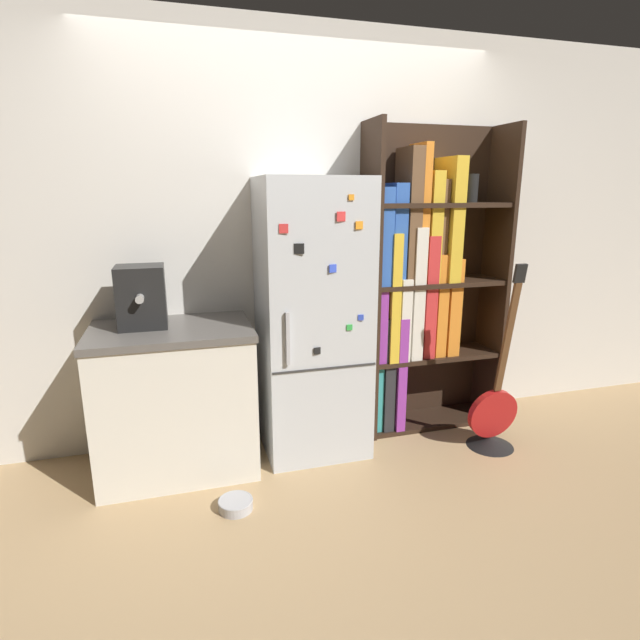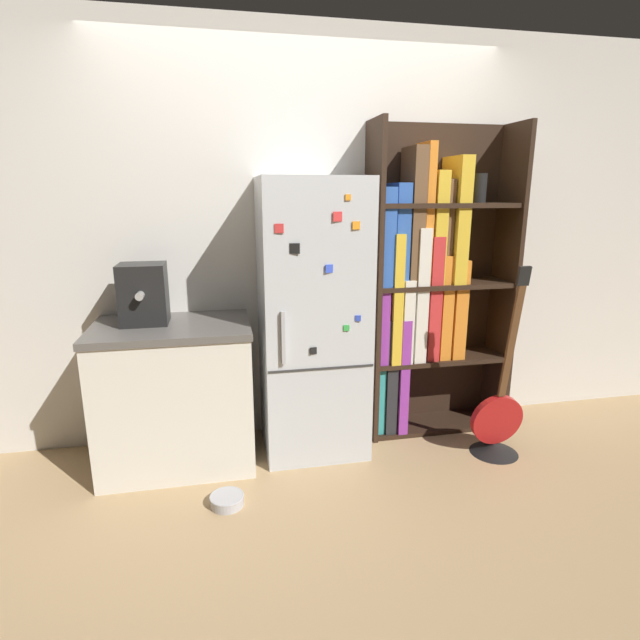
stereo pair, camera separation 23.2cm
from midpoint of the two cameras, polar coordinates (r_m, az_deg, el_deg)
name	(u,v)px [view 2 (the right image)]	position (r m, az deg, el deg)	size (l,w,h in m)	color
ground_plane	(318,457)	(3.22, 1.92, -15.47)	(16.00, 16.00, 0.00)	tan
wall_back	(304,241)	(3.27, 0.15, 9.05)	(8.00, 0.05, 2.60)	silver
refrigerator	(312,319)	(3.06, 1.30, 0.04)	(0.63, 0.58, 1.69)	silver
bookshelf	(422,287)	(3.39, 13.48, 3.72)	(0.96, 0.34, 2.03)	black
kitchen_counter	(176,394)	(3.10, -14.05, -8.25)	(0.90, 0.63, 0.87)	silver
espresso_machine	(144,294)	(2.99, -17.44, 2.85)	(0.26, 0.29, 0.35)	black
guitar	(496,428)	(3.42, 21.40, -11.45)	(0.33, 0.30, 1.21)	black
pet_bowl	(227,500)	(2.82, -8.15, -19.71)	(0.18, 0.18, 0.06)	#B7B7BC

